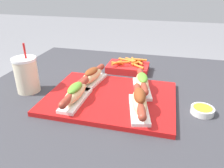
# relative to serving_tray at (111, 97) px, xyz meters

# --- Properties ---
(patio_table) EXTENTS (1.20, 1.05, 0.68)m
(patio_table) POSITION_rel_serving_tray_xyz_m (0.03, 0.08, -0.35)
(patio_table) COLOR #333338
(patio_table) RESTS_ON ground_plane
(serving_tray) EXTENTS (0.49, 0.37, 0.02)m
(serving_tray) POSITION_rel_serving_tray_xyz_m (0.00, 0.00, 0.00)
(serving_tray) COLOR #B71414
(serving_tray) RESTS_ON patio_table
(hot_dog_0) EXTENTS (0.06, 0.23, 0.07)m
(hot_dog_0) POSITION_rel_serving_tray_xyz_m (-0.11, -0.07, 0.04)
(hot_dog_0) COLOR white
(hot_dog_0) RESTS_ON serving_tray
(hot_dog_1) EXTENTS (0.10, 0.22, 0.08)m
(hot_dog_1) POSITION_rel_serving_tray_xyz_m (0.12, -0.08, 0.04)
(hot_dog_1) COLOR white
(hot_dog_1) RESTS_ON serving_tray
(hot_dog_2) EXTENTS (0.09, 0.23, 0.07)m
(hot_dog_2) POSITION_rel_serving_tray_xyz_m (-0.11, 0.09, 0.04)
(hot_dog_2) COLOR white
(hot_dog_2) RESTS_ON serving_tray
(hot_dog_3) EXTENTS (0.10, 0.22, 0.07)m
(hot_dog_3) POSITION_rel_serving_tray_xyz_m (0.11, 0.08, 0.04)
(hot_dog_3) COLOR white
(hot_dog_3) RESTS_ON serving_tray
(sauce_bowl) EXTENTS (0.08, 0.08, 0.02)m
(sauce_bowl) POSITION_rel_serving_tray_xyz_m (0.33, -0.01, 0.00)
(sauce_bowl) COLOR silver
(sauce_bowl) RESTS_ON patio_table
(drink_cup) EXTENTS (0.10, 0.10, 0.21)m
(drink_cup) POSITION_rel_serving_tray_xyz_m (-0.35, -0.01, 0.06)
(drink_cup) COLOR beige
(drink_cup) RESTS_ON patio_table
(fries_basket) EXTENTS (0.20, 0.15, 0.06)m
(fries_basket) POSITION_rel_serving_tray_xyz_m (0.01, 0.31, 0.01)
(fries_basket) COLOR red
(fries_basket) RESTS_ON patio_table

